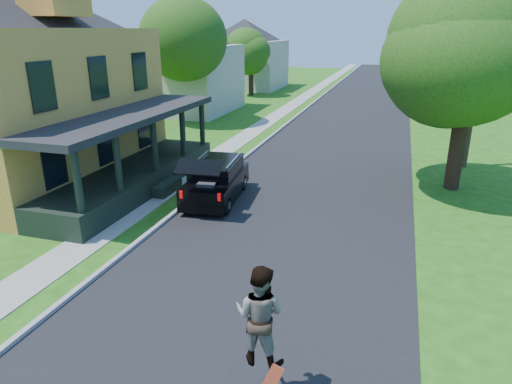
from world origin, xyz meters
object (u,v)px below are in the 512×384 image
(black_suv, at_px, (216,180))
(utility_pole_near, at_px, (481,53))
(tree_right_near, at_px, (470,54))
(skateboarder, at_px, (260,315))

(black_suv, bearing_deg, utility_pole_near, 32.34)
(tree_right_near, bearing_deg, utility_pole_near, 75.62)
(skateboarder, xyz_separation_m, tree_right_near, (4.25, 12.99, 3.73))
(tree_right_near, bearing_deg, black_suv, -154.46)
(utility_pole_near, bearing_deg, skateboarder, -118.46)
(utility_pole_near, bearing_deg, black_suv, -152.54)
(skateboarder, xyz_separation_m, utility_pole_near, (5.14, 16.46, 3.60))
(black_suv, height_order, utility_pole_near, utility_pole_near)
(black_suv, height_order, tree_right_near, tree_right_near)
(skateboarder, distance_m, utility_pole_near, 17.62)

